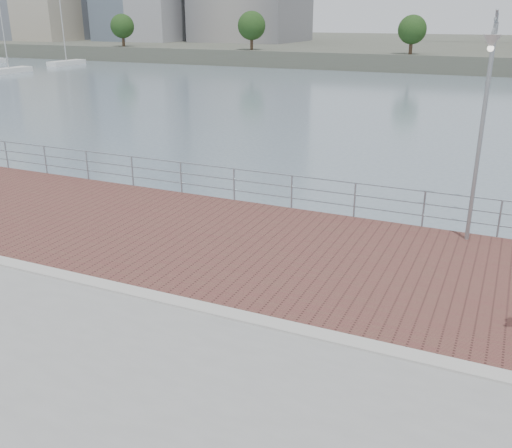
% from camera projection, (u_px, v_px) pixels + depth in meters
% --- Properties ---
extents(water, '(400.00, 400.00, 0.00)m').
position_uv_depth(water, '(219.00, 391.00, 12.66)').
color(water, slate).
rests_on(water, ground).
extents(brick_lane, '(40.00, 6.80, 0.02)m').
position_uv_depth(brick_lane, '(281.00, 251.00, 15.04)').
color(brick_lane, brown).
rests_on(brick_lane, seawall).
extents(curb, '(40.00, 0.40, 0.06)m').
position_uv_depth(curb, '(216.00, 311.00, 11.96)').
color(curb, '#B7B5AD').
rests_on(curb, seawall).
extents(far_shore, '(320.00, 95.00, 2.50)m').
position_uv_depth(far_shore, '(500.00, 49.00, 116.78)').
color(far_shore, '#4C5142').
rests_on(far_shore, ground).
extents(guardrail, '(39.06, 0.06, 1.13)m').
position_uv_depth(guardrail, '(323.00, 192.00, 17.70)').
color(guardrail, '#8C9EA8').
rests_on(guardrail, brick_lane).
extents(street_lamp, '(0.42, 1.22, 5.73)m').
position_uv_depth(street_lamp, '(486.00, 92.00, 14.04)').
color(street_lamp, gray).
rests_on(street_lamp, brick_lane).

